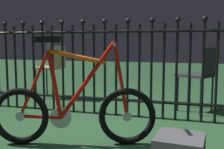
% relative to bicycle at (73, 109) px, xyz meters
% --- Properties ---
extents(ground_plane, '(20.00, 20.00, 0.00)m').
position_rel_bicycle_xyz_m(ground_plane, '(0.40, 0.23, -0.30)').
color(ground_plane, '#264E2C').
extents(iron_fence, '(4.79, 0.07, 1.18)m').
position_rel_bicycle_xyz_m(iron_fence, '(0.33, 0.98, 0.30)').
color(iron_fence, black).
rests_on(iron_fence, ground).
extents(bicycle, '(1.34, 0.52, 0.91)m').
position_rel_bicycle_xyz_m(bicycle, '(0.00, 0.00, 0.00)').
color(bicycle, black).
rests_on(bicycle, ground).
extents(chair_tan, '(0.40, 0.40, 0.81)m').
position_rel_bicycle_xyz_m(chair_tan, '(-1.16, 1.75, 0.21)').
color(chair_tan, black).
rests_on(chair_tan, ground).
extents(chair_charcoal, '(0.52, 0.52, 0.80)m').
position_rel_bicycle_xyz_m(chair_charcoal, '(1.04, 1.45, 0.20)').
color(chair_charcoal, black).
rests_on(chair_charcoal, ground).
extents(display_crate, '(0.37, 0.37, 0.19)m').
position_rel_bicycle_xyz_m(display_crate, '(0.88, -0.10, -0.21)').
color(display_crate, '#4C4C51').
rests_on(display_crate, ground).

